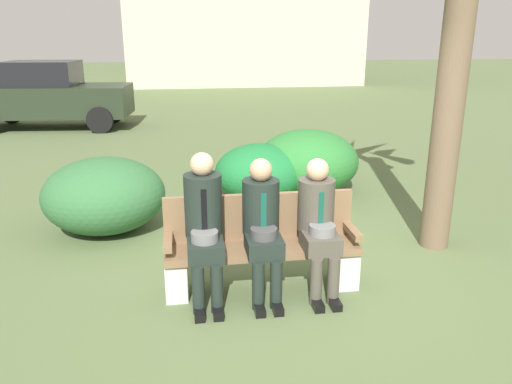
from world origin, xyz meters
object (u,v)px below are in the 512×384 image
(seated_man_left, at_px, (204,221))
(seated_man_middle, at_px, (262,222))
(park_bench, at_px, (261,246))
(parked_car_near, at_px, (49,95))
(seated_man_right, at_px, (318,220))
(shrub_mid_lawn, at_px, (307,162))
(shrub_far_lawn, at_px, (260,172))
(shrub_near_bench, at_px, (104,195))

(seated_man_left, xyz_separation_m, seated_man_middle, (0.52, -0.01, -0.04))
(park_bench, relative_size, parked_car_near, 0.45)
(seated_man_right, relative_size, shrub_mid_lawn, 0.81)
(seated_man_middle, distance_m, seated_man_right, 0.52)
(shrub_far_lawn, bearing_deg, shrub_mid_lawn, 15.79)
(seated_man_left, relative_size, shrub_near_bench, 0.92)
(park_bench, height_order, shrub_near_bench, shrub_near_bench)
(seated_man_right, distance_m, parked_car_near, 10.34)
(park_bench, xyz_separation_m, seated_man_left, (-0.54, -0.13, 0.33))
(seated_man_left, height_order, shrub_mid_lawn, seated_man_left)
(park_bench, xyz_separation_m, seated_man_right, (0.51, -0.13, 0.29))
(seated_man_left, relative_size, shrub_mid_lawn, 0.87)
(seated_man_right, height_order, shrub_mid_lawn, seated_man_right)
(park_bench, bearing_deg, seated_man_middle, -95.69)
(park_bench, distance_m, parked_car_near, 10.01)
(seated_man_left, bearing_deg, shrub_far_lawn, 71.29)
(seated_man_right, distance_m, shrub_far_lawn, 2.80)
(parked_car_near, bearing_deg, seated_man_right, -64.14)
(seated_man_right, xyz_separation_m, shrub_near_bench, (-2.19, 1.83, -0.24))
(shrub_mid_lawn, distance_m, shrub_far_lawn, 0.79)
(seated_man_right, height_order, shrub_far_lawn, seated_man_right)
(shrub_near_bench, bearing_deg, shrub_mid_lawn, 22.35)
(seated_man_middle, relative_size, parked_car_near, 0.32)
(shrub_near_bench, relative_size, shrub_far_lawn, 1.12)
(seated_man_right, bearing_deg, seated_man_left, 179.51)
(seated_man_left, height_order, parked_car_near, parked_car_near)
(seated_man_left, relative_size, seated_man_right, 1.07)
(shrub_far_lawn, distance_m, parked_car_near, 7.88)
(shrub_far_lawn, bearing_deg, park_bench, -98.61)
(shrub_near_bench, xyz_separation_m, shrub_mid_lawn, (2.83, 1.16, 0.02))
(seated_man_middle, relative_size, shrub_far_lawn, 0.97)
(park_bench, bearing_deg, seated_man_left, -166.91)
(shrub_near_bench, bearing_deg, seated_man_middle, -47.71)
(park_bench, bearing_deg, shrub_near_bench, 134.67)
(park_bench, relative_size, seated_man_middle, 1.42)
(shrub_mid_lawn, bearing_deg, seated_man_right, -102.20)
(seated_man_left, height_order, shrub_near_bench, seated_man_left)
(park_bench, relative_size, seated_man_left, 1.34)
(park_bench, xyz_separation_m, parked_car_near, (-4.00, 9.17, 0.42))
(seated_man_left, distance_m, seated_man_middle, 0.53)
(seated_man_middle, relative_size, shrub_mid_lawn, 0.83)
(park_bench, distance_m, seated_man_middle, 0.32)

